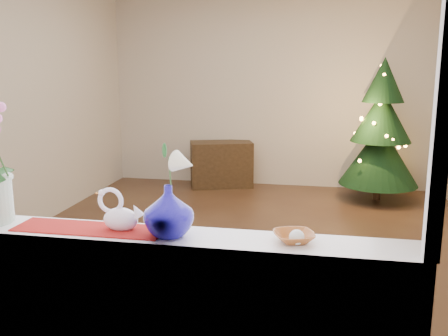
{
  "coord_description": "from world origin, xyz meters",
  "views": [
    {
      "loc": [
        0.64,
        -4.4,
        1.66
      ],
      "look_at": [
        0.06,
        -1.4,
        1.03
      ],
      "focal_mm": 40.0,
      "sensor_mm": 36.0,
      "label": 1
    }
  ],
  "objects_px": {
    "swan": "(120,210)",
    "blue_vase": "(169,207)",
    "amber_dish": "(294,238)",
    "paperweight": "(297,237)",
    "xmas_tree": "(381,130)",
    "side_table": "(221,164)"
  },
  "relations": [
    {
      "from": "blue_vase",
      "to": "amber_dish",
      "type": "distance_m",
      "value": 0.56
    },
    {
      "from": "swan",
      "to": "amber_dish",
      "type": "distance_m",
      "value": 0.79
    },
    {
      "from": "blue_vase",
      "to": "amber_dish",
      "type": "xyz_separation_m",
      "value": [
        0.54,
        0.03,
        -0.11
      ]
    },
    {
      "from": "xmas_tree",
      "to": "paperweight",
      "type": "bearing_deg",
      "value": -100.63
    },
    {
      "from": "amber_dish",
      "to": "side_table",
      "type": "height_order",
      "value": "amber_dish"
    },
    {
      "from": "blue_vase",
      "to": "amber_dish",
      "type": "bearing_deg",
      "value": 3.08
    },
    {
      "from": "paperweight",
      "to": "xmas_tree",
      "type": "bearing_deg",
      "value": 79.37
    },
    {
      "from": "swan",
      "to": "side_table",
      "type": "bearing_deg",
      "value": 88.76
    },
    {
      "from": "xmas_tree",
      "to": "side_table",
      "type": "distance_m",
      "value": 2.16
    },
    {
      "from": "amber_dish",
      "to": "xmas_tree",
      "type": "relative_size",
      "value": 0.08
    },
    {
      "from": "amber_dish",
      "to": "xmas_tree",
      "type": "height_order",
      "value": "xmas_tree"
    },
    {
      "from": "swan",
      "to": "amber_dish",
      "type": "height_order",
      "value": "swan"
    },
    {
      "from": "swan",
      "to": "side_table",
      "type": "relative_size",
      "value": 0.26
    },
    {
      "from": "paperweight",
      "to": "swan",
      "type": "bearing_deg",
      "value": 177.16
    },
    {
      "from": "swan",
      "to": "blue_vase",
      "type": "height_order",
      "value": "blue_vase"
    },
    {
      "from": "xmas_tree",
      "to": "side_table",
      "type": "xyz_separation_m",
      "value": [
        -2.06,
        0.33,
        -0.57
      ]
    },
    {
      "from": "swan",
      "to": "xmas_tree",
      "type": "distance_m",
      "value": 4.57
    },
    {
      "from": "amber_dish",
      "to": "paperweight",
      "type": "bearing_deg",
      "value": -69.69
    },
    {
      "from": "swan",
      "to": "side_table",
      "type": "xyz_separation_m",
      "value": [
        -0.45,
        4.61,
        -0.7
      ]
    },
    {
      "from": "blue_vase",
      "to": "side_table",
      "type": "xyz_separation_m",
      "value": [
        -0.69,
        4.64,
        -0.74
      ]
    },
    {
      "from": "blue_vase",
      "to": "paperweight",
      "type": "distance_m",
      "value": 0.57
    },
    {
      "from": "xmas_tree",
      "to": "side_table",
      "type": "relative_size",
      "value": 2.11
    }
  ]
}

